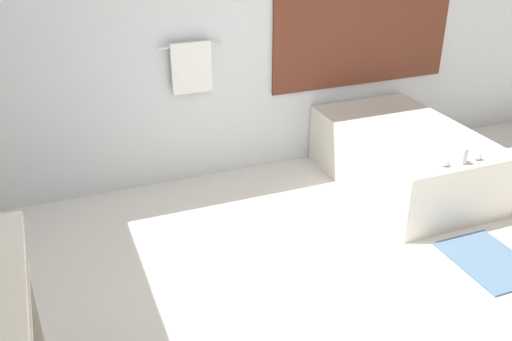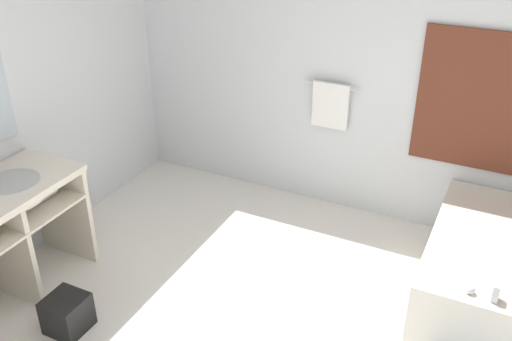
% 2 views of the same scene
% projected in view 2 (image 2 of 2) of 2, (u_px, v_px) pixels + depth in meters
% --- Properties ---
extents(wall_back_with_blinds, '(7.40, 0.13, 2.70)m').
position_uv_depth(wall_back_with_blinds, '(377.00, 68.00, 4.62)').
color(wall_back_with_blinds, silver).
rests_on(wall_back_with_blinds, ground_plane).
extents(vanity_counter, '(0.59, 1.20, 0.87)m').
position_uv_depth(vanity_counter, '(2.00, 221.00, 3.92)').
color(vanity_counter, beige).
rests_on(vanity_counter, ground_plane).
extents(bathtub, '(0.95, 1.51, 0.62)m').
position_uv_depth(bathtub, '(498.00, 269.00, 4.03)').
color(bathtub, silver).
rests_on(bathtub, ground_plane).
extents(waste_bin, '(0.26, 0.26, 0.26)m').
position_uv_depth(waste_bin, '(67.00, 314.00, 3.84)').
color(waste_bin, black).
rests_on(waste_bin, ground_plane).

